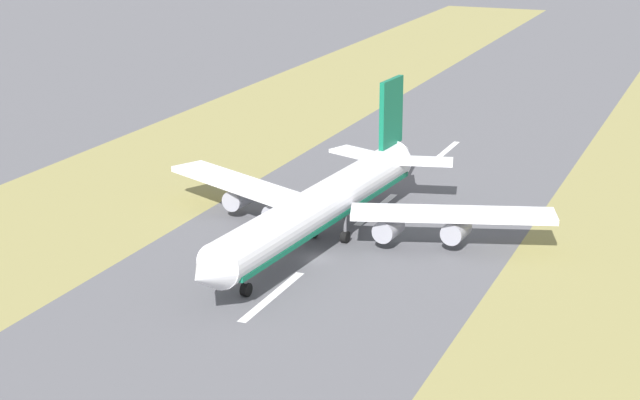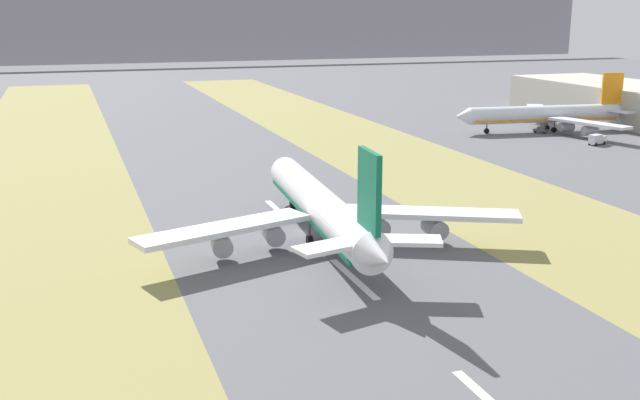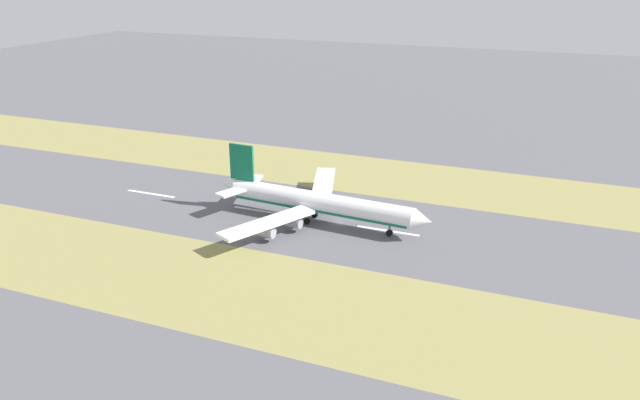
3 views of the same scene
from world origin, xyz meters
TOP-DOWN VIEW (x-y plane):
  - ground_plane at (0.00, 0.00)m, footprint 800.00×800.00m
  - grass_median_west at (-45.00, 0.00)m, footprint 40.00×600.00m
  - grass_median_east at (45.00, 0.00)m, footprint 40.00×600.00m
  - centreline_dash_mid at (0.00, -25.02)m, footprint 1.20×18.00m
  - centreline_dash_far at (0.00, 14.98)m, footprint 1.20×18.00m
  - airplane_main_jet at (1.48, -6.92)m, footprint 63.98×67.22m
  - terminal_building at (153.80, 102.93)m, footprint 36.00×84.64m
  - airplane_parked_apron at (110.54, 83.49)m, footprint 61.82×58.58m
  - service_truck at (109.02, 57.21)m, footprint 6.38×4.01m
  - apron_car at (106.27, 81.16)m, footprint 4.30×4.46m
  - mountain_ridge at (0.00, 520.00)m, footprint 800.00×120.00m

SIDE VIEW (x-z plane):
  - ground_plane at x=0.00m, z-range 0.00..0.00m
  - grass_median_west at x=-45.00m, z-range 0.00..0.01m
  - grass_median_east at x=45.00m, z-range 0.00..0.01m
  - centreline_dash_mid at x=0.00m, z-range 0.00..0.01m
  - centreline_dash_far at x=0.00m, z-range 0.00..0.01m
  - apron_car at x=106.27m, z-range -0.01..2.02m
  - service_truck at x=109.02m, z-range 0.12..3.22m
  - airplane_parked_apron at x=110.54m, z-range -3.75..14.84m
  - airplane_main_jet at x=1.48m, z-range -4.08..16.12m
  - terminal_building at x=153.80m, z-range 0.00..12.64m
  - mountain_ridge at x=0.00m, z-range 0.00..64.55m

